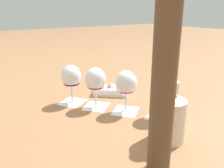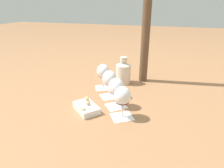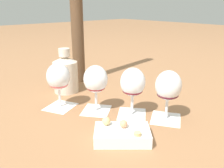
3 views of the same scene
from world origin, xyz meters
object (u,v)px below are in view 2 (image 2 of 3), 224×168
at_px(wine_glass_2, 116,88).
at_px(ceramic_vase, 123,72).
at_px(wine_glass_0, 103,72).
at_px(umbrella_pole, 147,18).
at_px(snack_dish, 86,107).
at_px(wine_glass_1, 109,80).
at_px(wine_glass_3, 122,97).

relative_size(wine_glass_2, ceramic_vase, 0.87).
bearing_deg(wine_glass_0, umbrella_pole, 132.53).
distance_m(wine_glass_0, snack_dish, 0.33).
xyz_separation_m(wine_glass_1, wine_glass_2, (0.11, 0.07, 0.00)).
distance_m(ceramic_vase, snack_dish, 0.46).
distance_m(wine_glass_1, wine_glass_3, 0.25).
relative_size(wine_glass_3, ceramic_vase, 0.87).
relative_size(wine_glass_2, umbrella_pole, 0.19).
height_order(wine_glass_3, ceramic_vase, ceramic_vase).
height_order(wine_glass_1, wine_glass_2, same).
xyz_separation_m(wine_glass_0, ceramic_vase, (-0.13, 0.11, -0.03)).
bearing_deg(snack_dish, umbrella_pole, 157.32).
bearing_deg(umbrella_pole, ceramic_vase, -55.91).
bearing_deg(ceramic_vase, wine_glass_0, -39.52).
height_order(wine_glass_1, snack_dish, wine_glass_1).
relative_size(snack_dish, umbrella_pole, 0.20).
bearing_deg(wine_glass_2, wine_glass_3, 31.01).
distance_m(wine_glass_1, wine_glass_2, 0.13).
bearing_deg(snack_dish, wine_glass_3, 88.13).
bearing_deg(wine_glass_0, snack_dish, 2.37).
relative_size(wine_glass_0, ceramic_vase, 0.87).
distance_m(wine_glass_3, ceramic_vase, 0.47).
relative_size(wine_glass_3, umbrella_pole, 0.19).
bearing_deg(wine_glass_2, ceramic_vase, -172.39).
relative_size(wine_glass_0, wine_glass_3, 1.00).
bearing_deg(wine_glass_3, wine_glass_2, -148.99).
bearing_deg(snack_dish, wine_glass_1, 161.52).
height_order(wine_glass_1, ceramic_vase, ceramic_vase).
xyz_separation_m(wine_glass_0, umbrella_pole, (-0.22, 0.24, 0.34)).
height_order(wine_glass_1, umbrella_pole, umbrella_pole).
xyz_separation_m(wine_glass_2, snack_dish, (0.09, -0.14, -0.09)).
bearing_deg(ceramic_vase, snack_dish, -11.78).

